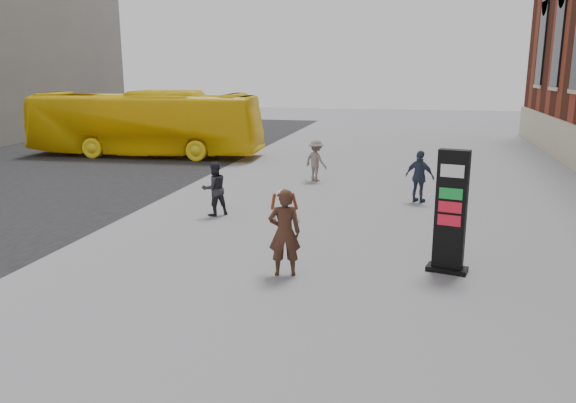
% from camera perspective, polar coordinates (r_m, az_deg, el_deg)
% --- Properties ---
extents(ground, '(100.00, 100.00, 0.00)m').
position_cam_1_polar(ground, '(11.77, -2.59, -7.03)').
color(ground, '#9E9EA3').
extents(info_pylon, '(0.88, 0.58, 2.54)m').
position_cam_1_polar(info_pylon, '(11.82, 16.21, -1.03)').
color(info_pylon, black).
rests_on(info_pylon, ground).
extents(woman, '(0.79, 0.75, 1.79)m').
position_cam_1_polar(woman, '(11.26, -0.36, -3.05)').
color(woman, '#3C2418').
rests_on(woman, ground).
extents(bus, '(11.31, 3.17, 3.12)m').
position_cam_1_polar(bus, '(27.99, -14.34, 7.68)').
color(bus, yellow).
rests_on(bus, road).
extents(pedestrian_a, '(0.95, 0.94, 1.55)m').
position_cam_1_polar(pedestrian_a, '(16.10, -7.49, 1.31)').
color(pedestrian_a, '#27262D').
rests_on(pedestrian_a, ground).
extents(pedestrian_b, '(1.14, 1.03, 1.54)m').
position_cam_1_polar(pedestrian_b, '(21.00, 2.87, 4.17)').
color(pedestrian_b, slate).
rests_on(pedestrian_b, ground).
extents(pedestrian_c, '(1.04, 0.79, 1.64)m').
position_cam_1_polar(pedestrian_c, '(18.00, 13.23, 2.47)').
color(pedestrian_c, '#303B50').
rests_on(pedestrian_c, ground).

